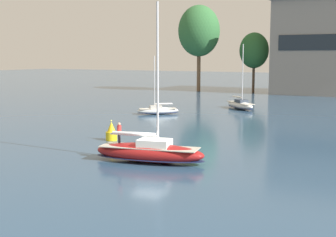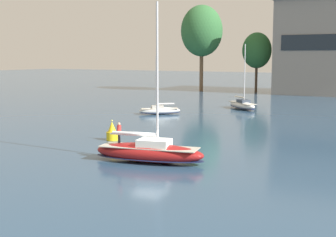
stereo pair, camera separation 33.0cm
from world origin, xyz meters
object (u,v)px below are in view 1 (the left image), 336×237
object	(u,v)px
sailboat_moored_near_marina	(240,105)
sailboat_moored_mid_channel	(158,110)
tree_shore_left	(199,31)
tree_shore_center	(254,51)
sailboat_main	(149,152)
channel_buoy	(111,132)

from	to	relation	value
sailboat_moored_near_marina	sailboat_moored_mid_channel	distance (m)	14.32
tree_shore_left	tree_shore_center	world-z (taller)	tree_shore_left
sailboat_main	sailboat_moored_near_marina	xyz separation A→B (m)	(-6.67, 38.33, -0.15)
tree_shore_left	sailboat_moored_mid_channel	distance (m)	47.26
sailboat_main	sailboat_moored_near_marina	bearing A→B (deg)	99.88
channel_buoy	sailboat_moored_mid_channel	bearing A→B (deg)	107.75
tree_shore_center	sailboat_main	size ratio (longest dim) A/B	1.11
sailboat_main	tree_shore_center	bearing A→B (deg)	102.46
tree_shore_center	sailboat_moored_mid_channel	bearing A→B (deg)	-88.40
sailboat_main	sailboat_moored_mid_channel	size ratio (longest dim) A/B	1.48
channel_buoy	tree_shore_left	bearing A→B (deg)	107.84
sailboat_moored_near_marina	tree_shore_center	bearing A→B (deg)	105.35
tree_shore_left	sailboat_main	size ratio (longest dim) A/B	1.64
tree_shore_left	sailboat_moored_near_marina	bearing A→B (deg)	-55.04
sailboat_moored_near_marina	channel_buoy	size ratio (longest dim) A/B	4.97
sailboat_moored_near_marina	channel_buoy	bearing A→B (deg)	-92.65
sailboat_main	channel_buoy	bearing A→B (deg)	142.18
tree_shore_left	sailboat_moored_near_marina	size ratio (longest dim) A/B	1.99
tree_shore_center	sailboat_moored_near_marina	distance (m)	35.70
channel_buoy	tree_shore_center	bearing A→B (deg)	96.70
sailboat_main	channel_buoy	xyz separation A→B (m)	(-8.16, 6.33, -0.03)
sailboat_moored_near_marina	channel_buoy	distance (m)	32.03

